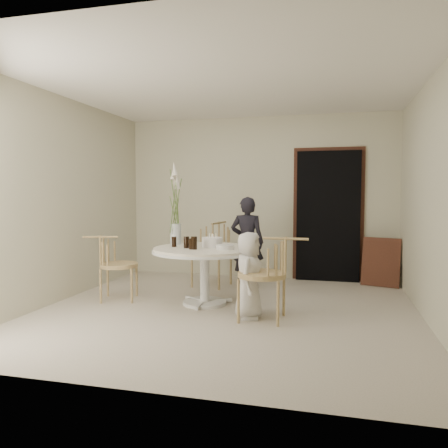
% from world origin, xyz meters
% --- Properties ---
extents(ground, '(4.50, 4.50, 0.00)m').
position_xyz_m(ground, '(0.00, 0.00, 0.00)').
color(ground, beige).
rests_on(ground, ground).
extents(room_shell, '(4.50, 4.50, 4.50)m').
position_xyz_m(room_shell, '(0.00, 0.00, 1.62)').
color(room_shell, white).
rests_on(room_shell, ground).
extents(doorway, '(1.00, 0.10, 2.10)m').
position_xyz_m(doorway, '(1.15, 2.19, 1.05)').
color(doorway, black).
rests_on(doorway, ground).
extents(door_trim, '(1.12, 0.03, 2.22)m').
position_xyz_m(door_trim, '(1.15, 2.23, 1.11)').
color(door_trim, '#56291D').
rests_on(door_trim, ground).
extents(table, '(1.33, 1.33, 0.73)m').
position_xyz_m(table, '(-0.35, 0.25, 0.62)').
color(table, silver).
rests_on(table, ground).
extents(picture_frame, '(0.58, 0.32, 0.74)m').
position_xyz_m(picture_frame, '(1.95, 1.95, 0.37)').
color(picture_frame, '#56291D').
rests_on(picture_frame, ground).
extents(chair_far, '(0.60, 0.64, 0.98)m').
position_xyz_m(chair_far, '(-0.54, 1.47, 0.63)').
color(chair_far, tan).
rests_on(chair_far, ground).
extents(chair_right, '(0.58, 0.54, 0.95)m').
position_xyz_m(chair_right, '(0.60, -0.26, 0.61)').
color(chair_right, tan).
rests_on(chair_right, ground).
extents(chair_left, '(0.60, 0.57, 0.86)m').
position_xyz_m(chair_left, '(-1.64, 0.16, 0.56)').
color(chair_left, tan).
rests_on(chair_left, ground).
extents(girl, '(0.51, 0.35, 1.37)m').
position_xyz_m(girl, '(-0.02, 1.36, 0.69)').
color(girl, black).
rests_on(girl, ground).
extents(boy, '(0.32, 0.49, 0.98)m').
position_xyz_m(boy, '(0.31, -0.22, 0.49)').
color(boy, silver).
rests_on(boy, ground).
extents(birthday_cake, '(0.26, 0.26, 0.17)m').
position_xyz_m(birthday_cake, '(-0.27, 0.32, 0.79)').
color(birthday_cake, white).
rests_on(birthday_cake, table).
extents(cola_tumbler_a, '(0.08, 0.08, 0.14)m').
position_xyz_m(cola_tumbler_a, '(-0.46, 0.05, 0.80)').
color(cola_tumbler_a, black).
rests_on(cola_tumbler_a, table).
extents(cola_tumbler_b, '(0.08, 0.08, 0.16)m').
position_xyz_m(cola_tumbler_b, '(-0.42, 0.05, 0.81)').
color(cola_tumbler_b, black).
rests_on(cola_tumbler_b, table).
extents(cola_tumbler_c, '(0.07, 0.07, 0.13)m').
position_xyz_m(cola_tumbler_c, '(-0.76, 0.23, 0.80)').
color(cola_tumbler_c, black).
rests_on(cola_tumbler_c, table).
extents(cola_tumbler_d, '(0.09, 0.09, 0.15)m').
position_xyz_m(cola_tumbler_d, '(-0.56, 0.15, 0.80)').
color(cola_tumbler_d, black).
rests_on(cola_tumbler_d, table).
extents(plate_stack, '(0.22, 0.22, 0.06)m').
position_xyz_m(plate_stack, '(-0.06, 0.14, 0.76)').
color(plate_stack, silver).
rests_on(plate_stack, table).
extents(flower_vase, '(0.15, 0.15, 1.11)m').
position_xyz_m(flower_vase, '(-0.84, 0.51, 1.16)').
color(flower_vase, silver).
rests_on(flower_vase, table).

